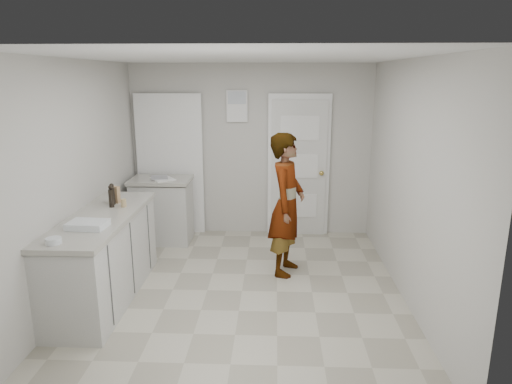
{
  "coord_description": "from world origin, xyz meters",
  "views": [
    {
      "loc": [
        0.35,
        -4.63,
        2.33
      ],
      "look_at": [
        0.14,
        0.4,
        1.04
      ],
      "focal_mm": 32.0,
      "sensor_mm": 36.0,
      "label": 1
    }
  ],
  "objects_px": {
    "person": "(287,205)",
    "baking_dish": "(88,225)",
    "oil_cruet_b": "(111,197)",
    "cake_mix_box": "(115,194)",
    "spice_jar": "(124,203)",
    "oil_cruet_a": "(112,194)",
    "egg_bowl": "(53,241)"
  },
  "relations": [
    {
      "from": "person",
      "to": "baking_dish",
      "type": "relative_size",
      "value": 4.62
    },
    {
      "from": "oil_cruet_b",
      "to": "baking_dish",
      "type": "bearing_deg",
      "value": -88.74
    },
    {
      "from": "cake_mix_box",
      "to": "baking_dish",
      "type": "relative_size",
      "value": 0.52
    },
    {
      "from": "person",
      "to": "spice_jar",
      "type": "distance_m",
      "value": 1.85
    },
    {
      "from": "oil_cruet_b",
      "to": "person",
      "type": "bearing_deg",
      "value": 13.0
    },
    {
      "from": "cake_mix_box",
      "to": "spice_jar",
      "type": "xyz_separation_m",
      "value": [
        0.15,
        -0.17,
        -0.05
      ]
    },
    {
      "from": "oil_cruet_b",
      "to": "spice_jar",
      "type": "bearing_deg",
      "value": 7.32
    },
    {
      "from": "cake_mix_box",
      "to": "spice_jar",
      "type": "height_order",
      "value": "cake_mix_box"
    },
    {
      "from": "baking_dish",
      "to": "cake_mix_box",
      "type": "bearing_deg",
      "value": 92.62
    },
    {
      "from": "oil_cruet_a",
      "to": "egg_bowl",
      "type": "relative_size",
      "value": 1.81
    },
    {
      "from": "oil_cruet_a",
      "to": "baking_dish",
      "type": "distance_m",
      "value": 0.82
    },
    {
      "from": "cake_mix_box",
      "to": "spice_jar",
      "type": "distance_m",
      "value": 0.23
    },
    {
      "from": "egg_bowl",
      "to": "oil_cruet_a",
      "type": "bearing_deg",
      "value": 86.19
    },
    {
      "from": "spice_jar",
      "to": "baking_dish",
      "type": "height_order",
      "value": "spice_jar"
    },
    {
      "from": "cake_mix_box",
      "to": "oil_cruet_a",
      "type": "bearing_deg",
      "value": -70.43
    },
    {
      "from": "baking_dish",
      "to": "oil_cruet_a",
      "type": "bearing_deg",
      "value": 93.07
    },
    {
      "from": "cake_mix_box",
      "to": "egg_bowl",
      "type": "height_order",
      "value": "cake_mix_box"
    },
    {
      "from": "egg_bowl",
      "to": "oil_cruet_b",
      "type": "bearing_deg",
      "value": 84.4
    },
    {
      "from": "cake_mix_box",
      "to": "baking_dish",
      "type": "distance_m",
      "value": 0.89
    },
    {
      "from": "spice_jar",
      "to": "oil_cruet_a",
      "type": "distance_m",
      "value": 0.2
    },
    {
      "from": "person",
      "to": "spice_jar",
      "type": "height_order",
      "value": "person"
    },
    {
      "from": "person",
      "to": "cake_mix_box",
      "type": "distance_m",
      "value": 1.98
    },
    {
      "from": "oil_cruet_a",
      "to": "baking_dish",
      "type": "xyz_separation_m",
      "value": [
        0.04,
        -0.81,
        -0.09
      ]
    },
    {
      "from": "cake_mix_box",
      "to": "baking_dish",
      "type": "xyz_separation_m",
      "value": [
        0.04,
        -0.88,
        -0.07
      ]
    },
    {
      "from": "spice_jar",
      "to": "cake_mix_box",
      "type": "bearing_deg",
      "value": 132.7
    },
    {
      "from": "person",
      "to": "spice_jar",
      "type": "relative_size",
      "value": 19.32
    },
    {
      "from": "cake_mix_box",
      "to": "oil_cruet_a",
      "type": "xyz_separation_m",
      "value": [
        -0.0,
        -0.07,
        0.02
      ]
    },
    {
      "from": "oil_cruet_b",
      "to": "baking_dish",
      "type": "distance_m",
      "value": 0.7
    },
    {
      "from": "oil_cruet_a",
      "to": "oil_cruet_b",
      "type": "height_order",
      "value": "oil_cruet_b"
    },
    {
      "from": "spice_jar",
      "to": "oil_cruet_b",
      "type": "relative_size",
      "value": 0.35
    },
    {
      "from": "oil_cruet_a",
      "to": "oil_cruet_b",
      "type": "xyz_separation_m",
      "value": [
        0.03,
        -0.11,
        0.0
      ]
    },
    {
      "from": "person",
      "to": "egg_bowl",
      "type": "height_order",
      "value": "person"
    }
  ]
}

